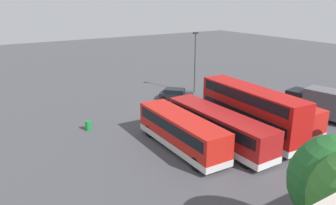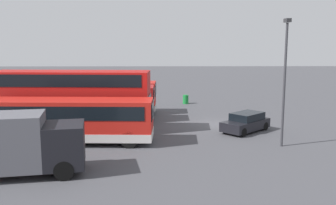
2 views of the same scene
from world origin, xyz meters
name	(u,v)px [view 1 (image 1 of 2)]	position (x,y,z in m)	size (l,w,h in m)	color
ground_plane	(168,107)	(0.00, 0.00, 0.00)	(140.00, 140.00, 0.00)	#47474C
bus_single_deck_near_end	(270,110)	(-5.47, 10.63, 1.62)	(2.97, 11.09, 2.95)	red
bus_double_decker_second	(251,110)	(-1.95, 11.25, 2.45)	(3.22, 11.74, 4.55)	#B71411
bus_single_deck_third	(218,126)	(1.85, 11.15, 1.62)	(2.63, 11.91, 2.95)	#A51919
bus_single_deck_fourth	(181,131)	(5.20, 10.27, 1.62)	(2.83, 10.40, 2.95)	red
box_truck_blue	(325,103)	(-11.84, 12.41, 1.71)	(3.78, 7.82, 3.20)	#595960
car_hatchback_silver	(176,94)	(-2.35, -1.80, 0.70)	(4.10, 4.19, 1.43)	black
lamp_post_tall	(195,58)	(-6.43, -3.26, 4.76)	(0.70, 0.30, 8.15)	#38383D
waste_bin_yellow	(88,126)	(10.47, 1.97, 0.47)	(0.60, 0.60, 0.95)	#197F33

